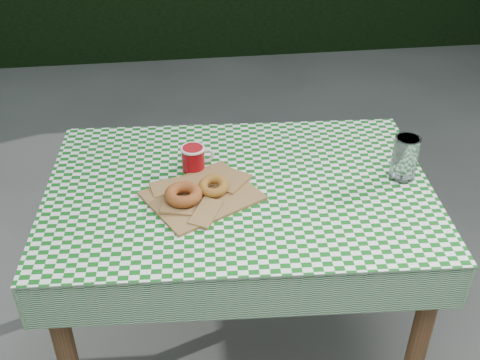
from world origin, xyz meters
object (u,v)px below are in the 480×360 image
object	(u,v)px
paper_bag	(202,195)
drinking_glass	(405,158)
coffee_mug	(193,159)
table	(239,277)

from	to	relation	value
paper_bag	drinking_glass	distance (m)	0.64
coffee_mug	drinking_glass	world-z (taller)	drinking_glass
paper_bag	table	bearing A→B (deg)	19.10
paper_bag	coffee_mug	xyz separation A→B (m)	(-0.02, 0.16, 0.03)
coffee_mug	drinking_glass	size ratio (longest dim) A/B	1.02
table	paper_bag	xyz separation A→B (m)	(-0.12, -0.04, 0.39)
paper_bag	coffee_mug	size ratio (longest dim) A/B	2.11
paper_bag	coffee_mug	world-z (taller)	coffee_mug
coffee_mug	drinking_glass	bearing A→B (deg)	-26.77
drinking_glass	coffee_mug	bearing A→B (deg)	168.76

